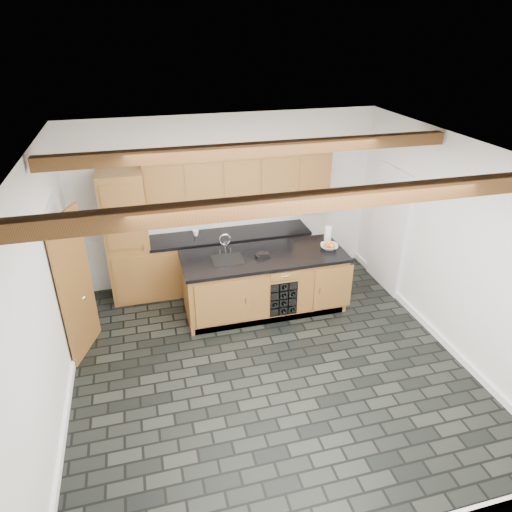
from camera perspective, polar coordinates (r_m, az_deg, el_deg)
The scene contains 10 objects.
ground at distance 6.20m, azimuth 1.54°, elevation -13.25°, with size 5.00×5.00×0.00m, color black.
room_shell at distance 5.78m, azimuth -0.56°, elevation 1.59°, with size 5.01×5.00×5.00m.
back_cabinetry at distance 7.47m, azimuth -5.96°, elevation 3.01°, with size 3.65×0.62×2.20m.
island at distance 7.01m, azimuth 1.05°, elevation -3.32°, with size 2.48×0.96×0.93m.
faucet at distance 6.70m, azimuth -3.62°, elevation -0.04°, with size 0.45×0.40×0.34m.
kitchen_scale at distance 6.73m, azimuth 0.80°, elevation 0.12°, with size 0.22×0.15×0.06m.
fruit_bowl at distance 7.06m, azimuth 9.13°, elevation 1.15°, with size 0.26×0.26×0.06m, color beige.
fruit_cluster at distance 7.05m, azimuth 9.15°, elevation 1.40°, with size 0.16×0.17×0.07m.
paper_towel at distance 7.30m, azimuth 8.99°, elevation 2.77°, with size 0.11×0.11×0.23m, color white.
mug at distance 7.47m, azimuth -7.54°, elevation 2.88°, with size 0.10×0.10×0.10m, color white.
Camera 1 is at (-1.37, -4.52, 4.02)m, focal length 32.00 mm.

